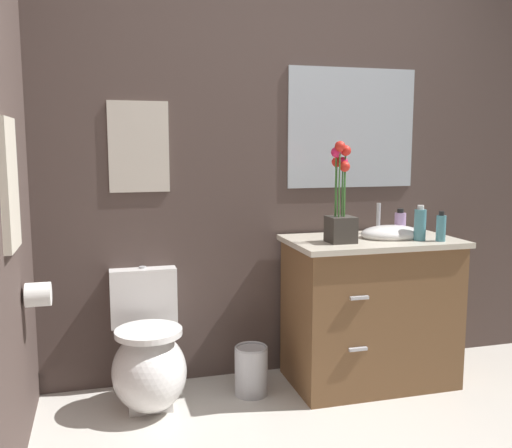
{
  "coord_description": "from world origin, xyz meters",
  "views": [
    {
      "loc": [
        -1.0,
        -1.66,
        1.35
      ],
      "look_at": [
        -0.23,
        1.13,
        0.95
      ],
      "focal_mm": 39.78,
      "sensor_mm": 36.0,
      "label": 1
    }
  ],
  "objects_px": {
    "wall_mirror": "(352,128)",
    "soap_bottle": "(441,228)",
    "wall_poster": "(139,147)",
    "flower_vase": "(341,209)",
    "hand_wash_bottle": "(420,224)",
    "lotion_bottle": "(400,223)",
    "vanity_cabinet": "(370,309)",
    "toilet": "(148,360)",
    "trash_bin": "(251,370)",
    "toilet_paper_roll": "(38,295)",
    "hanging_towel": "(9,184)"
  },
  "relations": [
    {
      "from": "soap_bottle",
      "to": "toilet",
      "type": "bearing_deg",
      "value": 172.58
    },
    {
      "from": "flower_vase",
      "to": "lotion_bottle",
      "type": "height_order",
      "value": "flower_vase"
    },
    {
      "from": "hand_wash_bottle",
      "to": "lotion_bottle",
      "type": "bearing_deg",
      "value": 91.93
    },
    {
      "from": "soap_bottle",
      "to": "toilet_paper_roll",
      "type": "height_order",
      "value": "soap_bottle"
    },
    {
      "from": "lotion_bottle",
      "to": "toilet",
      "type": "bearing_deg",
      "value": -178.14
    },
    {
      "from": "wall_poster",
      "to": "toilet_paper_roll",
      "type": "distance_m",
      "value": 0.95
    },
    {
      "from": "wall_poster",
      "to": "toilet_paper_roll",
      "type": "bearing_deg",
      "value": -136.98
    },
    {
      "from": "flower_vase",
      "to": "wall_mirror",
      "type": "xyz_separation_m",
      "value": [
        0.22,
        0.36,
        0.44
      ]
    },
    {
      "from": "vanity_cabinet",
      "to": "toilet_paper_roll",
      "type": "bearing_deg",
      "value": -174.44
    },
    {
      "from": "flower_vase",
      "to": "trash_bin",
      "type": "xyz_separation_m",
      "value": [
        -0.48,
        0.08,
        -0.88
      ]
    },
    {
      "from": "wall_poster",
      "to": "hanging_towel",
      "type": "relative_size",
      "value": 0.94
    },
    {
      "from": "vanity_cabinet",
      "to": "wall_mirror",
      "type": "xyz_separation_m",
      "value": [
        -0.0,
        0.29,
        1.02
      ]
    },
    {
      "from": "flower_vase",
      "to": "hanging_towel",
      "type": "relative_size",
      "value": 1.04
    },
    {
      "from": "vanity_cabinet",
      "to": "hand_wash_bottle",
      "type": "bearing_deg",
      "value": -29.91
    },
    {
      "from": "hand_wash_bottle",
      "to": "wall_poster",
      "type": "distance_m",
      "value": 1.58
    },
    {
      "from": "lotion_bottle",
      "to": "wall_poster",
      "type": "height_order",
      "value": "wall_poster"
    },
    {
      "from": "wall_poster",
      "to": "vanity_cabinet",
      "type": "bearing_deg",
      "value": -13.24
    },
    {
      "from": "flower_vase",
      "to": "trash_bin",
      "type": "bearing_deg",
      "value": 170.96
    },
    {
      "from": "wall_poster",
      "to": "wall_mirror",
      "type": "relative_size",
      "value": 0.61
    },
    {
      "from": "flower_vase",
      "to": "soap_bottle",
      "type": "bearing_deg",
      "value": -11.1
    },
    {
      "from": "trash_bin",
      "to": "soap_bottle",
      "type": "bearing_deg",
      "value": -10.14
    },
    {
      "from": "wall_mirror",
      "to": "hand_wash_bottle",
      "type": "bearing_deg",
      "value": -62.13
    },
    {
      "from": "soap_bottle",
      "to": "flower_vase",
      "type": "bearing_deg",
      "value": 168.9
    },
    {
      "from": "toilet",
      "to": "wall_mirror",
      "type": "bearing_deg",
      "value": 12.12
    },
    {
      "from": "toilet",
      "to": "wall_mirror",
      "type": "height_order",
      "value": "wall_mirror"
    },
    {
      "from": "vanity_cabinet",
      "to": "hanging_towel",
      "type": "height_order",
      "value": "hanging_towel"
    },
    {
      "from": "toilet_paper_roll",
      "to": "flower_vase",
      "type": "bearing_deg",
      "value": 3.73
    },
    {
      "from": "wall_mirror",
      "to": "toilet",
      "type": "bearing_deg",
      "value": -167.88
    },
    {
      "from": "trash_bin",
      "to": "toilet_paper_roll",
      "type": "distance_m",
      "value": 1.19
    },
    {
      "from": "lotion_bottle",
      "to": "hanging_towel",
      "type": "xyz_separation_m",
      "value": [
        -2.01,
        -0.51,
        0.3
      ]
    },
    {
      "from": "flower_vase",
      "to": "wall_poster",
      "type": "height_order",
      "value": "wall_poster"
    },
    {
      "from": "flower_vase",
      "to": "hanging_towel",
      "type": "xyz_separation_m",
      "value": [
        -1.58,
        -0.37,
        0.18
      ]
    },
    {
      "from": "flower_vase",
      "to": "hand_wash_bottle",
      "type": "height_order",
      "value": "flower_vase"
    },
    {
      "from": "trash_bin",
      "to": "toilet",
      "type": "bearing_deg",
      "value": 177.72
    },
    {
      "from": "wall_poster",
      "to": "toilet_paper_roll",
      "type": "xyz_separation_m",
      "value": [
        -0.5,
        -0.46,
        -0.66
      ]
    },
    {
      "from": "lotion_bottle",
      "to": "hanging_towel",
      "type": "bearing_deg",
      "value": -165.68
    },
    {
      "from": "toilet",
      "to": "soap_bottle",
      "type": "height_order",
      "value": "soap_bottle"
    },
    {
      "from": "toilet",
      "to": "flower_vase",
      "type": "bearing_deg",
      "value": -5.43
    },
    {
      "from": "wall_mirror",
      "to": "soap_bottle",
      "type": "bearing_deg",
      "value": -55.85
    },
    {
      "from": "hand_wash_bottle",
      "to": "toilet_paper_roll",
      "type": "bearing_deg",
      "value": -178.73
    },
    {
      "from": "wall_poster",
      "to": "toilet",
      "type": "bearing_deg",
      "value": -90.0
    },
    {
      "from": "toilet",
      "to": "hanging_towel",
      "type": "xyz_separation_m",
      "value": [
        -0.55,
        -0.47,
        0.96
      ]
    },
    {
      "from": "toilet",
      "to": "wall_mirror",
      "type": "distance_m",
      "value": 1.76
    },
    {
      "from": "flower_vase",
      "to": "vanity_cabinet",
      "type": "bearing_deg",
      "value": 17.41
    },
    {
      "from": "flower_vase",
      "to": "lotion_bottle",
      "type": "xyz_separation_m",
      "value": [
        0.44,
        0.14,
        -0.11
      ]
    },
    {
      "from": "flower_vase",
      "to": "trash_bin",
      "type": "height_order",
      "value": "flower_vase"
    },
    {
      "from": "trash_bin",
      "to": "wall_poster",
      "type": "xyz_separation_m",
      "value": [
        -0.55,
        0.29,
        1.2
      ]
    },
    {
      "from": "toilet",
      "to": "lotion_bottle",
      "type": "distance_m",
      "value": 1.6
    },
    {
      "from": "vanity_cabinet",
      "to": "wall_mirror",
      "type": "height_order",
      "value": "wall_mirror"
    },
    {
      "from": "vanity_cabinet",
      "to": "flower_vase",
      "type": "distance_m",
      "value": 0.63
    }
  ]
}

